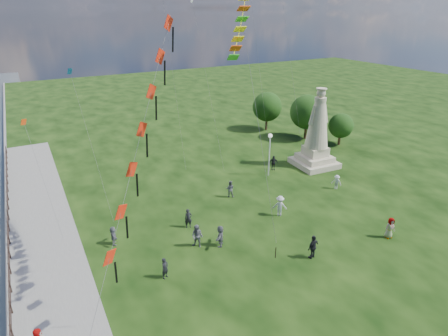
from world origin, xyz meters
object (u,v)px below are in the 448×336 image
statue (317,138)px  lamppost (270,146)px  person_11 (220,236)px  person_5 (113,236)px  person_8 (337,182)px  person_0 (165,268)px  person_7 (230,189)px  person_6 (188,218)px  person_9 (273,163)px  person_3 (313,247)px  person_2 (280,206)px  person_1 (197,236)px  person_4 (390,228)px

statue → lamppost: statue is taller
person_11 → lamppost: bearing=166.1°
person_5 → person_8: size_ratio=1.04×
statue → person_0: size_ratio=5.76×
person_0 → person_7: size_ratio=0.93×
person_7 → person_6: bearing=63.1°
person_7 → person_9: (7.40, 3.34, 0.00)m
statue → person_3: 17.88m
person_2 → person_8: (8.09, 1.54, -0.20)m
person_3 → person_7: bearing=-100.7°
lamppost → person_6: 13.18m
statue → person_0: 24.24m
person_3 → statue: bearing=-145.0°
person_1 → statue: bearing=72.3°
statue → person_7: size_ratio=5.36×
person_0 → person_6: bearing=23.4°
lamppost → person_1: (-12.25, -8.30, -2.45)m
person_0 → person_11: 5.18m
person_3 → person_4: bearing=159.6°
person_2 → person_5: bearing=27.0°
person_5 → person_6: bearing=-87.7°
person_11 → person_5: bearing=-83.9°
person_5 → person_8: (21.74, -1.00, -0.03)m
person_4 → person_11: person_4 is taller
person_2 → person_7: 5.52m
person_6 → person_0: bearing=-117.4°
person_11 → person_8: bearing=137.7°
person_1 → person_5: size_ratio=1.24×
person_9 → person_4: bearing=-68.8°
lamppost → person_6: (-11.73, -5.44, -2.56)m
person_3 → person_4: (7.01, -0.86, -0.07)m
lamppost → person_0: lamppost is taller
person_4 → person_7: bearing=133.4°
person_9 → person_0: bearing=-125.2°
statue → person_0: bearing=-151.1°
person_2 → person_6: person_2 is taller
person_0 → person_4: bearing=-41.7°
person_6 → person_7: size_ratio=1.01×
statue → person_8: bearing=-106.8°
person_4 → person_3: bearing=-175.7°
lamppost → person_5: lamppost is taller
lamppost → person_9: (1.34, 1.02, -2.56)m
person_1 → person_11: 1.73m
person_4 → lamppost: bearing=107.2°
statue → person_5: size_ratio=5.83×
person_1 → person_5: bearing=-163.4°
person_0 → person_2: person_2 is taller
person_2 → person_6: 7.96m
person_5 → person_11: (7.03, -4.05, 0.09)m
person_1 → person_2: (8.22, 0.85, -0.00)m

